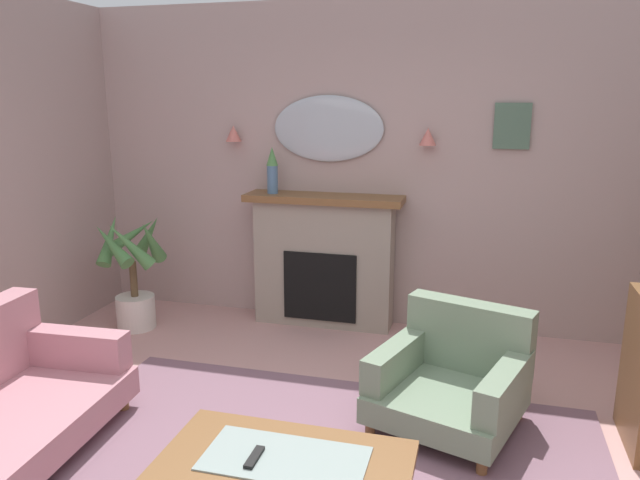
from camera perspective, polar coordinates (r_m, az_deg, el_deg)
wall_back at (r=5.23m, az=6.18°, el=6.81°), size 6.29×0.10×2.76m
fireplace at (r=5.27m, az=0.35°, el=-2.06°), size 1.36×0.36×1.16m
mantel_vase_left at (r=5.22m, az=-4.53°, el=6.67°), size 0.10×0.10×0.40m
wall_mirror at (r=5.22m, az=0.77°, el=10.48°), size 0.96×0.06×0.56m
wall_sconce_left at (r=5.45m, az=-8.19°, el=9.95°), size 0.14×0.14×0.14m
wall_sconce_right at (r=5.04m, az=10.17°, el=9.60°), size 0.14×0.14×0.14m
framed_picture at (r=5.08m, az=17.72°, el=10.23°), size 0.28×0.03×0.36m
coffee_table at (r=2.83m, az=-3.31°, el=-20.94°), size 1.10×0.60×0.45m
tv_remote at (r=2.79m, az=-6.23°, el=-19.81°), size 0.04×0.16×0.02m
armchair_by_coffee_table at (r=3.88m, az=12.52°, el=-12.45°), size 1.02×1.03×0.71m
potted_plant_corner_palm at (r=5.43m, az=-17.28°, el=-2.85°), size 0.62×0.65×1.01m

